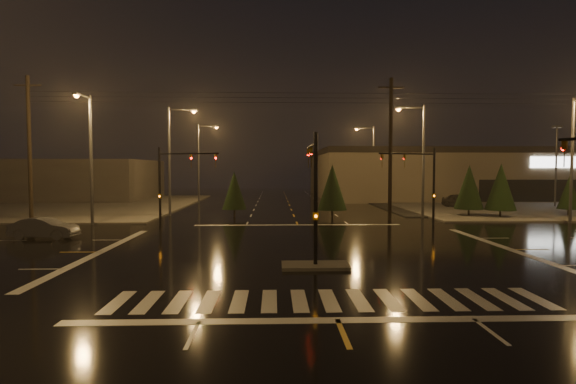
% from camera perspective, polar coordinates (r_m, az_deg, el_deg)
% --- Properties ---
extents(ground, '(140.00, 140.00, 0.00)m').
position_cam_1_polar(ground, '(24.20, 2.63, -7.48)').
color(ground, black).
rests_on(ground, ground).
extents(sidewalk_ne, '(36.00, 36.00, 0.12)m').
position_cam_1_polar(sidewalk_ne, '(62.60, 28.80, -1.35)').
color(sidewalk_ne, '#44423D').
rests_on(sidewalk_ne, ground).
extents(sidewalk_nw, '(36.00, 36.00, 0.12)m').
position_cam_1_polar(sidewalk_nw, '(60.82, -29.37, -1.48)').
color(sidewalk_nw, '#44423D').
rests_on(sidewalk_nw, ground).
extents(median_island, '(3.00, 1.60, 0.15)m').
position_cam_1_polar(median_island, '(20.28, 3.51, -9.32)').
color(median_island, '#44423D').
rests_on(median_island, ground).
extents(crosswalk, '(15.00, 2.60, 0.01)m').
position_cam_1_polar(crosswalk, '(15.48, 5.26, -13.51)').
color(crosswalk, beige).
rests_on(crosswalk, ground).
extents(stop_bar_near, '(16.00, 0.50, 0.01)m').
position_cam_1_polar(stop_bar_near, '(13.59, 6.33, -15.88)').
color(stop_bar_near, beige).
rests_on(stop_bar_near, ground).
extents(stop_bar_far, '(16.00, 0.50, 0.01)m').
position_cam_1_polar(stop_bar_far, '(35.05, 1.24, -4.20)').
color(stop_bar_far, beige).
rests_on(stop_bar_far, ground).
extents(retail_building, '(60.20, 28.30, 7.20)m').
position_cam_1_polar(retail_building, '(78.85, 26.10, 2.29)').
color(retail_building, '#665C49').
rests_on(retail_building, ground).
extents(commercial_block, '(30.00, 18.00, 5.60)m').
position_cam_1_polar(commercial_block, '(73.64, -28.55, 1.39)').
color(commercial_block, '#3A3533').
rests_on(commercial_block, ground).
extents(signal_mast_median, '(0.25, 4.59, 6.00)m').
position_cam_1_polar(signal_mast_median, '(20.75, 3.30, 1.21)').
color(signal_mast_median, black).
rests_on(signal_mast_median, ground).
extents(signal_mast_ne, '(4.84, 1.86, 6.00)m').
position_cam_1_polar(signal_mast_ne, '(35.71, 16.74, 1.90)').
color(signal_mast_ne, black).
rests_on(signal_mast_ne, ground).
extents(signal_mast_nw, '(4.84, 1.86, 6.00)m').
position_cam_1_polar(signal_mast_nw, '(34.72, -14.53, 1.90)').
color(signal_mast_nw, black).
rests_on(signal_mast_nw, ground).
extents(streetlight_1, '(2.77, 0.32, 10.00)m').
position_cam_1_polar(streetlight_1, '(42.78, -14.45, 4.79)').
color(streetlight_1, '#38383A').
rests_on(streetlight_1, ground).
extents(streetlight_2, '(2.77, 0.32, 10.00)m').
position_cam_1_polar(streetlight_2, '(58.50, -11.00, 4.32)').
color(streetlight_2, '#38383A').
rests_on(streetlight_2, ground).
extents(streetlight_3, '(2.77, 0.32, 10.00)m').
position_cam_1_polar(streetlight_3, '(41.83, 16.42, 4.80)').
color(streetlight_3, '#38383A').
rests_on(streetlight_3, ground).
extents(streetlight_4, '(2.77, 0.32, 10.00)m').
position_cam_1_polar(streetlight_4, '(61.15, 10.55, 4.27)').
color(streetlight_4, '#38383A').
rests_on(streetlight_4, ground).
extents(streetlight_5, '(0.32, 2.77, 10.00)m').
position_cam_1_polar(streetlight_5, '(37.70, -23.94, 4.88)').
color(streetlight_5, '#38383A').
rests_on(streetlight_5, ground).
extents(streetlight_6, '(0.32, 2.77, 10.00)m').
position_cam_1_polar(streetlight_6, '(42.30, 32.64, 4.43)').
color(streetlight_6, '#38383A').
rests_on(streetlight_6, ground).
extents(utility_pole_0, '(2.20, 0.32, 12.00)m').
position_cam_1_polar(utility_pole_0, '(42.81, -30.00, 4.92)').
color(utility_pole_0, black).
rests_on(utility_pole_0, ground).
extents(utility_pole_1, '(2.20, 0.32, 12.00)m').
position_cam_1_polar(utility_pole_1, '(39.03, 12.88, 5.47)').
color(utility_pole_1, black).
rests_on(utility_pole_1, ground).
extents(conifer_0, '(2.59, 2.59, 4.74)m').
position_cam_1_polar(conifer_0, '(44.22, 22.01, 0.60)').
color(conifer_0, black).
rests_on(conifer_0, ground).
extents(conifer_1, '(2.66, 2.66, 4.85)m').
position_cam_1_polar(conifer_1, '(44.21, 25.41, 0.60)').
color(conifer_1, black).
rests_on(conifer_1, ground).
extents(conifer_2, '(1.96, 1.96, 3.76)m').
position_cam_1_polar(conifer_2, '(48.27, 32.11, -0.04)').
color(conifer_2, black).
rests_on(conifer_2, ground).
extents(conifer_3, '(2.21, 2.21, 4.16)m').
position_cam_1_polar(conifer_3, '(41.01, -6.84, 0.22)').
color(conifer_3, black).
rests_on(conifer_3, ground).
extents(conifer_4, '(2.61, 2.61, 4.78)m').
position_cam_1_polar(conifer_4, '(40.30, 5.64, 0.63)').
color(conifer_4, black).
rests_on(conifer_4, ground).
extents(car_parked, '(3.26, 5.12, 1.62)m').
position_cam_1_polar(car_parked, '(53.03, 21.12, -1.08)').
color(car_parked, black).
rests_on(car_parked, ground).
extents(car_crossing, '(4.14, 1.70, 1.33)m').
position_cam_1_polar(car_crossing, '(32.09, -28.55, -4.04)').
color(car_crossing, '#56585D').
rests_on(car_crossing, ground).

